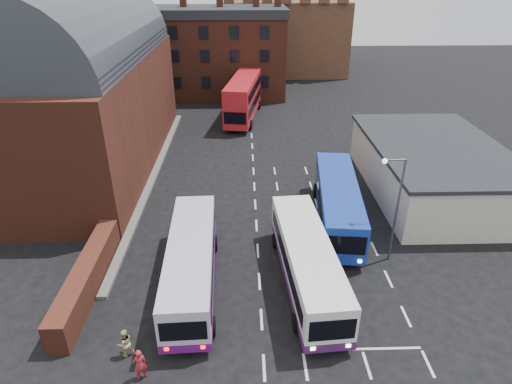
{
  "coord_description": "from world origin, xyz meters",
  "views": [
    {
      "loc": [
        -0.78,
        -18.23,
        17.12
      ],
      "look_at": [
        0.0,
        10.0,
        2.2
      ],
      "focal_mm": 30.0,
      "sensor_mm": 36.0,
      "label": 1
    }
  ],
  "objects_px": {
    "bus_white_outbound": "(191,261)",
    "bus_blue": "(338,200)",
    "bus_white_inbound": "(307,260)",
    "street_lamp": "(394,201)",
    "pedestrian_red": "(140,364)",
    "bus_red_double": "(244,98)",
    "pedestrian_beige": "(125,343)"
  },
  "relations": [
    {
      "from": "street_lamp",
      "to": "pedestrian_beige",
      "type": "relative_size",
      "value": 4.59
    },
    {
      "from": "bus_blue",
      "to": "pedestrian_beige",
      "type": "distance_m",
      "value": 17.61
    },
    {
      "from": "bus_white_inbound",
      "to": "bus_blue",
      "type": "xyz_separation_m",
      "value": [
        3.21,
        6.98,
        0.09
      ]
    },
    {
      "from": "street_lamp",
      "to": "bus_white_outbound",
      "type": "bearing_deg",
      "value": -169.74
    },
    {
      "from": "street_lamp",
      "to": "pedestrian_red",
      "type": "relative_size",
      "value": 4.11
    },
    {
      "from": "bus_blue",
      "to": "pedestrian_beige",
      "type": "height_order",
      "value": "bus_blue"
    },
    {
      "from": "bus_white_inbound",
      "to": "pedestrian_red",
      "type": "height_order",
      "value": "bus_white_inbound"
    },
    {
      "from": "bus_white_inbound",
      "to": "pedestrian_beige",
      "type": "relative_size",
      "value": 7.26
    },
    {
      "from": "bus_white_inbound",
      "to": "pedestrian_red",
      "type": "bearing_deg",
      "value": 32.56
    },
    {
      "from": "bus_white_inbound",
      "to": "pedestrian_beige",
      "type": "xyz_separation_m",
      "value": [
        -9.59,
        -5.07,
        -1.03
      ]
    },
    {
      "from": "street_lamp",
      "to": "pedestrian_red",
      "type": "bearing_deg",
      "value": -148.02
    },
    {
      "from": "bus_blue",
      "to": "street_lamp",
      "type": "relative_size",
      "value": 1.66
    },
    {
      "from": "pedestrian_red",
      "to": "pedestrian_beige",
      "type": "relative_size",
      "value": 1.12
    },
    {
      "from": "pedestrian_beige",
      "to": "bus_blue",
      "type": "bearing_deg",
      "value": -167.8
    },
    {
      "from": "bus_white_outbound",
      "to": "pedestrian_red",
      "type": "bearing_deg",
      "value": -107.1
    },
    {
      "from": "street_lamp",
      "to": "pedestrian_beige",
      "type": "bearing_deg",
      "value": -153.84
    },
    {
      "from": "bus_red_double",
      "to": "pedestrian_beige",
      "type": "bearing_deg",
      "value": 89.96
    },
    {
      "from": "street_lamp",
      "to": "pedestrian_beige",
      "type": "xyz_separation_m",
      "value": [
        -15.14,
        -7.44,
        -3.59
      ]
    },
    {
      "from": "bus_red_double",
      "to": "pedestrian_red",
      "type": "relative_size",
      "value": 7.31
    },
    {
      "from": "bus_white_outbound",
      "to": "street_lamp",
      "type": "relative_size",
      "value": 1.57
    },
    {
      "from": "bus_white_inbound",
      "to": "pedestrian_beige",
      "type": "height_order",
      "value": "bus_white_inbound"
    },
    {
      "from": "bus_white_outbound",
      "to": "bus_blue",
      "type": "relative_size",
      "value": 0.94
    },
    {
      "from": "pedestrian_red",
      "to": "pedestrian_beige",
      "type": "distance_m",
      "value": 1.72
    },
    {
      "from": "bus_white_inbound",
      "to": "street_lamp",
      "type": "relative_size",
      "value": 1.58
    },
    {
      "from": "bus_blue",
      "to": "bus_white_inbound",
      "type": "bearing_deg",
      "value": 71.61
    },
    {
      "from": "street_lamp",
      "to": "bus_red_double",
      "type": "bearing_deg",
      "value": 107.19
    },
    {
      "from": "bus_white_outbound",
      "to": "bus_red_double",
      "type": "relative_size",
      "value": 0.88
    },
    {
      "from": "bus_blue",
      "to": "street_lamp",
      "type": "xyz_separation_m",
      "value": [
        2.35,
        -4.61,
        2.47
      ]
    },
    {
      "from": "bus_red_double",
      "to": "pedestrian_red",
      "type": "bearing_deg",
      "value": 91.76
    },
    {
      "from": "bus_white_inbound",
      "to": "bus_blue",
      "type": "relative_size",
      "value": 0.95
    },
    {
      "from": "pedestrian_red",
      "to": "pedestrian_beige",
      "type": "height_order",
      "value": "pedestrian_red"
    },
    {
      "from": "bus_white_outbound",
      "to": "bus_blue",
      "type": "bearing_deg",
      "value": 32.01
    }
  ]
}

